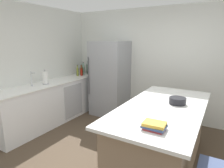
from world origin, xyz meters
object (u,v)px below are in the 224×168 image
wine_bottle (88,69)px  mixing_bowl (178,101)px  hot_sauce_bottle (82,72)px  olive_oil_bottle (77,72)px  paper_towel_roll (45,78)px  whiskey_bottle (81,71)px  refrigerator (110,78)px  sink_faucet (32,79)px  kitchen_island (162,135)px  gin_bottle (83,69)px  cookbook_stack (154,126)px

wine_bottle → mixing_bowl: size_ratio=1.49×
hot_sauce_bottle → olive_oil_bottle: size_ratio=0.69×
wine_bottle → paper_towel_roll: bearing=-90.6°
paper_towel_roll → whiskey_bottle: bearing=92.5°
refrigerator → sink_faucet: refrigerator is taller
kitchen_island → gin_bottle: gin_bottle is taller
whiskey_bottle → gin_bottle: bearing=94.3°
gin_bottle → olive_oil_bottle: (0.03, -0.28, -0.02)m
whiskey_bottle → cookbook_stack: size_ratio=1.11×
sink_faucet → hot_sauce_bottle: sink_faucet is taller
cookbook_stack → refrigerator: bearing=130.3°
kitchen_island → gin_bottle: size_ratio=6.91×
whiskey_bottle → olive_oil_bottle: 0.19m
kitchen_island → olive_oil_bottle: 2.94m
wine_bottle → gin_bottle: (-0.08, -0.09, -0.01)m
kitchen_island → paper_towel_roll: paper_towel_roll is taller
kitchen_island → refrigerator: (-1.75, 1.42, 0.44)m
kitchen_island → hot_sauce_bottle: (-2.57, 1.32, 0.54)m
wine_bottle → cookbook_stack: (2.69, -2.38, -0.11)m
sink_faucet → whiskey_bottle: bearing=89.3°
kitchen_island → sink_faucet: (-2.66, -0.16, 0.62)m
refrigerator → wine_bottle: (-0.82, 0.17, 0.17)m
cookbook_stack → mixing_bowl: 0.98m
olive_oil_bottle → cookbook_stack: (2.74, -2.00, -0.07)m
wine_bottle → refrigerator: bearing=-11.5°
kitchen_island → gin_bottle: 3.10m
olive_oil_bottle → hot_sauce_bottle: bearing=64.9°
gin_bottle → mixing_bowl: (2.80, -1.30, -0.09)m
refrigerator → cookbook_stack: size_ratio=7.45×
refrigerator → mixing_bowl: size_ratio=7.50×
refrigerator → sink_faucet: bearing=-119.9°
gin_bottle → hot_sauce_bottle: gin_bottle is taller
wine_bottle → whiskey_bottle: 0.21m
cookbook_stack → mixing_bowl: (0.03, 0.98, 0.01)m
sink_faucet → cookbook_stack: size_ratio=1.22×
olive_oil_bottle → kitchen_island: bearing=-24.8°
wine_bottle → olive_oil_bottle: wine_bottle is taller
sink_faucet → paper_towel_roll: (0.07, 0.27, -0.02)m
sink_faucet → wine_bottle: wine_bottle is taller
refrigerator → hot_sauce_bottle: refrigerator is taller
gin_bottle → cookbook_stack: bearing=-39.5°
sink_faucet → wine_bottle: size_ratio=0.82×
refrigerator → olive_oil_bottle: 0.90m
sink_faucet → wine_bottle: 1.75m
wine_bottle → olive_oil_bottle: size_ratio=1.26×
kitchen_island → whiskey_bottle: (-2.64, 1.39, 0.57)m
mixing_bowl → whiskey_bottle: bearing=156.6°
paper_towel_roll → gin_bottle: gin_bottle is taller
mixing_bowl → refrigerator: bearing=147.1°
refrigerator → hot_sauce_bottle: (-0.82, -0.11, 0.10)m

